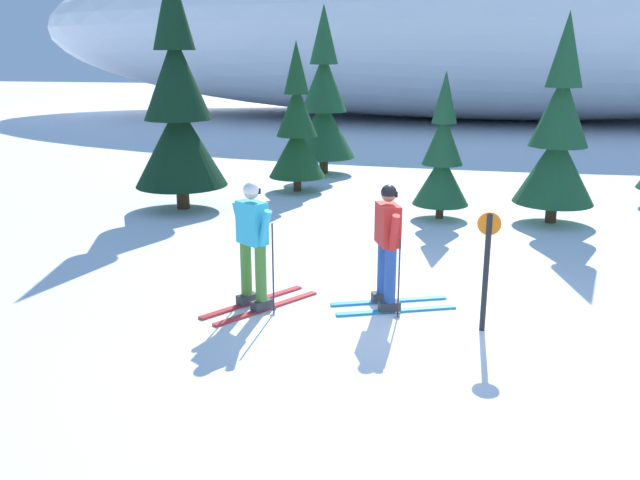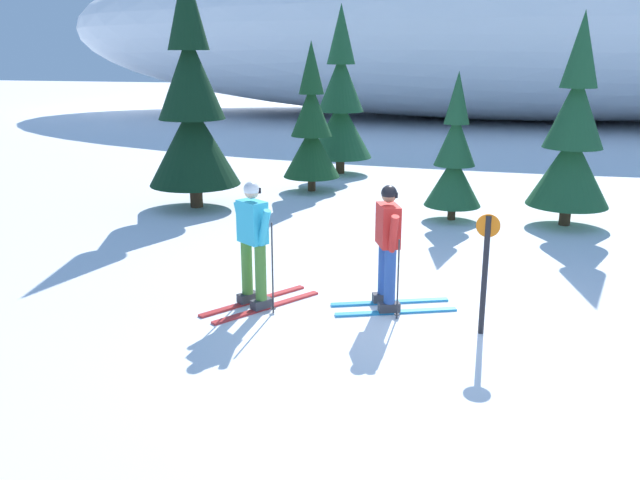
# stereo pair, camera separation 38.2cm
# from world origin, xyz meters

# --- Properties ---
(ground_plane) EXTENTS (120.00, 120.00, 0.00)m
(ground_plane) POSITION_xyz_m (0.00, 0.00, 0.00)
(ground_plane) COLOR white
(skier_red_jacket) EXTENTS (1.69, 1.04, 1.69)m
(skier_red_jacket) POSITION_xyz_m (-0.39, 0.16, 0.89)
(skier_red_jacket) COLOR #2893CC
(skier_red_jacket) RESTS_ON ground
(skier_cyan_jacket) EXTENTS (1.32, 1.66, 1.73)m
(skier_cyan_jacket) POSITION_xyz_m (-2.12, -0.22, 0.90)
(skier_cyan_jacket) COLOR red
(skier_cyan_jacket) RESTS_ON ground
(pine_tree_far_left) EXTENTS (1.98, 1.98, 5.13)m
(pine_tree_far_left) POSITION_xyz_m (-5.41, 5.14, 2.14)
(pine_tree_far_left) COLOR #47301E
(pine_tree_far_left) RESTS_ON ground
(pine_tree_left) EXTENTS (1.39, 1.39, 3.59)m
(pine_tree_left) POSITION_xyz_m (-3.39, 7.49, 1.50)
(pine_tree_left) COLOR #47301E
(pine_tree_left) RESTS_ON ground
(pine_tree_center_left) EXTENTS (1.76, 1.76, 4.57)m
(pine_tree_center_left) POSITION_xyz_m (-3.25, 10.08, 1.91)
(pine_tree_center_left) COLOR #47301E
(pine_tree_center_left) RESTS_ON ground
(pine_tree_center_right) EXTENTS (1.15, 1.15, 2.98)m
(pine_tree_center_right) POSITION_xyz_m (0.15, 5.38, 1.25)
(pine_tree_center_right) COLOR #47301E
(pine_tree_center_right) RESTS_ON ground
(pine_tree_right) EXTENTS (1.58, 1.58, 4.08)m
(pine_tree_right) POSITION_xyz_m (2.36, 5.48, 1.71)
(pine_tree_right) COLOR #47301E
(pine_tree_right) RESTS_ON ground
(snow_ridge_background) EXTENTS (47.84, 19.76, 9.01)m
(snow_ridge_background) POSITION_xyz_m (1.84, 27.67, 4.50)
(snow_ridge_background) COLOR white
(snow_ridge_background) RESTS_ON ground
(trail_marker_post) EXTENTS (0.28, 0.07, 1.50)m
(trail_marker_post) POSITION_xyz_m (0.86, -0.36, 0.85)
(trail_marker_post) COLOR black
(trail_marker_post) RESTS_ON ground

